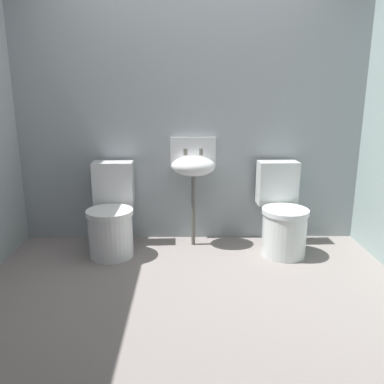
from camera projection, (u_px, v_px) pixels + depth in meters
The scene contains 5 objects.
ground_plane at pixel (193, 307), 2.70m from camera, with size 3.58×2.85×0.08m, color gray.
wall_back at pixel (190, 113), 3.62m from camera, with size 3.58×0.10×2.40m, color #96A0A3.
toilet_left at pixel (112, 218), 3.44m from camera, with size 0.41×0.60×0.78m.
toilet_right at pixel (282, 217), 3.47m from camera, with size 0.42×0.61×0.78m.
sink at pixel (193, 165), 3.53m from camera, with size 0.42×0.35×0.99m.
Camera 1 is at (-0.04, -2.41, 1.41)m, focal length 36.66 mm.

